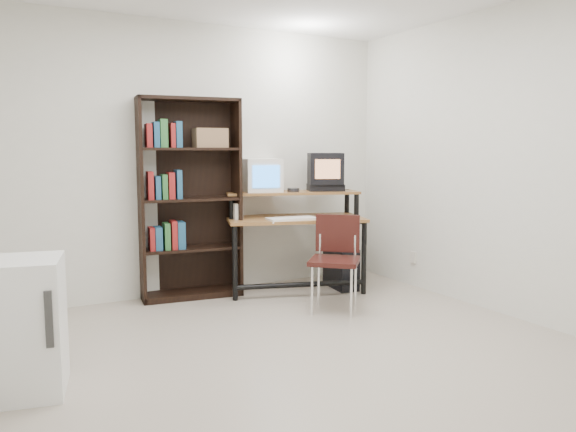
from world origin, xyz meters
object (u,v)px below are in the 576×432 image
computer_desk (294,220)px  crt_monitor (261,176)px  school_chair (336,252)px  pc_tower (341,267)px  bookshelf (189,197)px  mini_fridge (21,327)px  crt_tv (325,169)px

computer_desk → crt_monitor: crt_monitor is taller
computer_desk → school_chair: size_ratio=1.78×
crt_monitor → computer_desk: bearing=-32.0°
pc_tower → school_chair: (-0.47, -0.61, 0.30)m
bookshelf → mini_fridge: bearing=-127.2°
pc_tower → mini_fridge: (-3.02, -1.19, 0.18)m
crt_monitor → mini_fridge: (-2.32, -1.60, -0.75)m
computer_desk → school_chair: computer_desk is taller
crt_tv → school_chair: bearing=-92.0°
computer_desk → school_chair: (-0.02, -0.79, -0.19)m
crt_monitor → school_chair: crt_monitor is taller
computer_desk → mini_fridge: computer_desk is taller
pc_tower → mini_fridge: 3.25m
pc_tower → mini_fridge: size_ratio=0.57×
crt_monitor → crt_tv: (0.63, -0.20, 0.07)m
school_chair → mini_fridge: bearing=-125.7°
computer_desk → school_chair: bearing=-74.0°
crt_monitor → crt_tv: size_ratio=0.96×
computer_desk → pc_tower: (0.45, -0.18, -0.49)m
crt_monitor → bookshelf: 0.78m
bookshelf → mini_fridge: (-1.56, -1.60, -0.57)m
crt_tv → mini_fridge: 3.37m
bookshelf → mini_fridge: size_ratio=2.38×
computer_desk → bookshelf: size_ratio=0.79×
school_chair → pc_tower: bearing=93.8°
crt_monitor → pc_tower: size_ratio=0.95×
crt_monitor → pc_tower: crt_monitor is taller
pc_tower → mini_fridge: bearing=-151.0°
computer_desk → crt_monitor: 0.56m
crt_monitor → bookshelf: (-0.76, 0.00, -0.18)m
mini_fridge → school_chair: bearing=25.0°
pc_tower → school_chair: school_chair is taller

